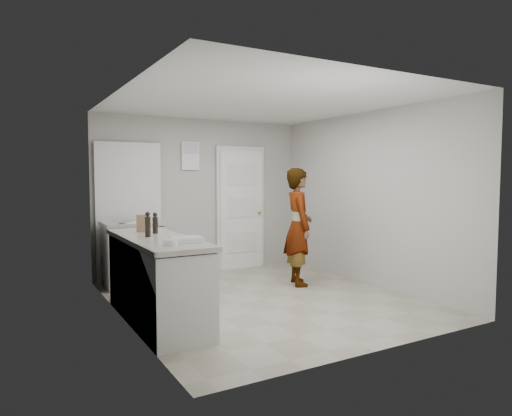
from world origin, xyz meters
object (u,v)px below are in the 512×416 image
oil_cruet_a (155,223)px  oil_cruet_b (148,225)px  cake_mix_box (142,223)px  baking_dish (187,240)px  spice_jar (147,226)px  person (298,227)px  egg_bowl (170,242)px

oil_cruet_a → oil_cruet_b: oil_cruet_b is taller
cake_mix_box → baking_dish: size_ratio=0.65×
oil_cruet_a → spice_jar: bearing=84.5°
oil_cruet_a → baking_dish: size_ratio=0.77×
person → spice_jar: size_ratio=21.77×
person → spice_jar: bearing=105.6°
cake_mix_box → oil_cruet_a: (0.09, -0.22, 0.01)m
oil_cruet_a → baking_dish: (0.06, -0.83, -0.09)m
person → baking_dish: (-2.17, -1.20, 0.10)m
oil_cruet_a → oil_cruet_b: 0.30m
oil_cruet_a → oil_cruet_b: bearing=-122.2°
spice_jar → oil_cruet_b: size_ratio=0.29×
oil_cruet_a → baking_dish: 0.84m
person → spice_jar: 2.19m
person → spice_jar: (-2.18, 0.13, 0.12)m
spice_jar → oil_cruet_a: oil_cruet_a is taller
cake_mix_box → egg_bowl: cake_mix_box is taller
egg_bowl → spice_jar: bearing=82.5°
egg_bowl → person: bearing=28.7°
baking_dish → egg_bowl: 0.22m
oil_cruet_b → cake_mix_box: bearing=81.6°
oil_cruet_b → oil_cruet_a: bearing=57.8°
person → cake_mix_box: (-2.32, -0.15, 0.18)m
oil_cruet_a → egg_bowl: oil_cruet_a is taller
oil_cruet_b → baking_dish: oil_cruet_b is taller
spice_jar → oil_cruet_b: bearing=-105.4°
cake_mix_box → baking_dish: bearing=-57.7°
person → oil_cruet_a: size_ratio=7.02×
spice_jar → baking_dish: bearing=-89.5°
cake_mix_box → egg_bowl: (-0.05, -1.14, -0.07)m
person → oil_cruet_a: bearing=118.4°
person → oil_cruet_b: size_ratio=6.22×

